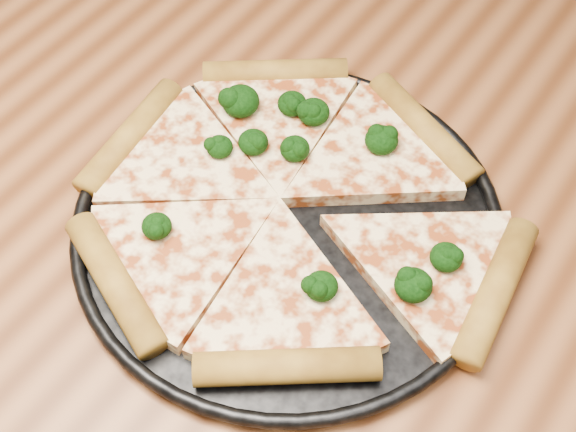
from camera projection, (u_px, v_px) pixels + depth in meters
The scene contains 4 objects.
dining_table at pixel (276, 246), 0.72m from camera, with size 1.20×0.90×0.75m.
pizza_pan at pixel (288, 222), 0.62m from camera, with size 0.33×0.33×0.02m.
pizza at pixel (287, 203), 0.62m from camera, with size 0.35×0.33×0.02m.
broccoli_florets at pixel (305, 165), 0.63m from camera, with size 0.24×0.19×0.02m.
Camera 1 is at (0.24, -0.32, 1.26)m, focal length 49.70 mm.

